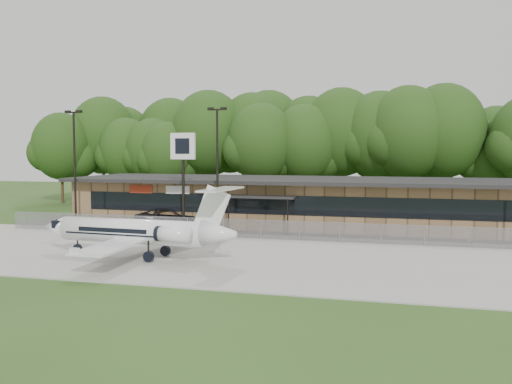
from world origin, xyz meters
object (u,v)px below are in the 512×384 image
(terminal, at_px, (297,201))
(pole_sign, at_px, (183,157))
(suv, at_px, (171,218))
(business_jet, at_px, (139,233))

(terminal, relative_size, pole_sign, 4.98)
(terminal, height_order, pole_sign, pole_sign)
(suv, height_order, pole_sign, pole_sign)
(business_jet, bearing_deg, pole_sign, 102.25)
(business_jet, bearing_deg, terminal, 74.62)
(business_jet, relative_size, pole_sign, 1.69)
(suv, xyz_separation_m, pole_sign, (2.35, -2.73, 5.43))
(terminal, relative_size, suv, 6.51)
(suv, relative_size, pole_sign, 0.76)
(terminal, distance_m, business_jet, 19.53)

